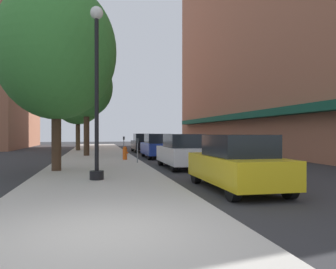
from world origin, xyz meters
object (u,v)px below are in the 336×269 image
Objects in this scene: parking_meter_near at (124,142)px; car_blue at (157,146)px; fire_hydrant at (125,153)px; tree_far at (86,87)px; tree_near at (78,92)px; tree_mid at (56,51)px; car_yellow at (237,163)px; car_black at (143,143)px; parking_meter_far at (137,147)px; lamppost at (97,89)px; car_white at (183,152)px.

parking_meter_near is 4.84m from car_blue.
tree_far is at bearing 119.38° from fire_hydrant.
tree_mid is at bearing -89.95° from tree_near.
tree_mid is at bearing 136.96° from car_yellow.
tree_near reaches higher than fire_hydrant.
car_blue is at bearing 46.72° from fire_hydrant.
car_blue is 7.32m from car_black.
parking_meter_far is at bearing -90.00° from parking_meter_near.
parking_meter_far is at bearing 71.32° from lamppost.
tree_far is at bearing 108.41° from car_yellow.
parking_meter_near is at bearing 45.08° from tree_far.
lamppost is 4.50× the size of parking_meter_far.
tree_mid reaches higher than tree_far.
car_black is (5.78, -2.16, -4.64)m from tree_near.
lamppost is 0.74× the size of tree_mid.
tree_near is at bearing 90.05° from tree_mid.
tree_near is 1.93× the size of car_black.
car_white reaches higher than parking_meter_far.
parking_meter_far is (2.15, 6.34, -2.25)m from lamppost.
parking_meter_near is 18.02m from car_yellow.
car_yellow is at bearing -72.40° from tree_far.
tree_mid reaches higher than car_yellow.
car_yellow and car_blue have the same top height.
tree_near is at bearing 105.49° from fire_hydrant.
fire_hydrant is at bearing -103.73° from car_black.
parking_meter_near is 13.63m from tree_mid.
car_yellow is (1.95, -8.68, -0.14)m from parking_meter_far.
car_white and car_blue have the same top height.
car_yellow is (2.43, -10.91, 0.29)m from fire_hydrant.
fire_hydrant is 13.45m from tree_near.
parking_meter_near is 11.55m from car_white.
fire_hydrant is at bearing 58.25° from tree_mid.
tree_far reaches higher than lamppost.
car_white is (1.95, -2.15, -0.14)m from parking_meter_far.
parking_meter_near is 0.19× the size of tree_far.
parking_meter_far is at bearing 103.47° from car_yellow.
car_white is at bearing -89.61° from car_blue.
fire_hydrant is 0.60× the size of parking_meter_far.
car_yellow reaches higher than parking_meter_near.
car_black is (1.95, 12.13, -0.14)m from parking_meter_far.
fire_hydrant is 10.20m from car_black.
tree_near is at bearing 159.60° from car_black.
tree_mid is at bearing -168.69° from car_white.
car_blue is at bearing -89.92° from car_black.
car_white is (1.95, -11.38, -0.14)m from parking_meter_near.
parking_meter_near is at bearing 82.16° from lamppost.
car_white is at bearing -47.74° from parking_meter_far.
car_black is at bearing 90.81° from car_yellow.
tree_near is 12.03m from car_blue.
tree_mid is 1.85× the size of car_black.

